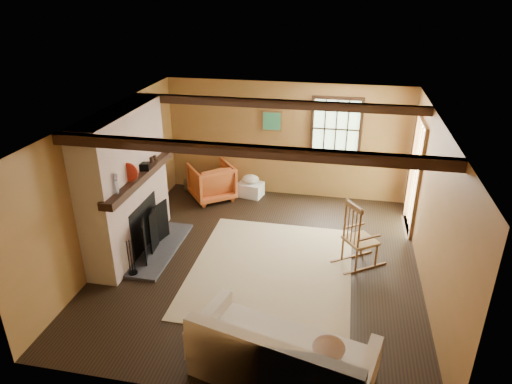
% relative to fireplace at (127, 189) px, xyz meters
% --- Properties ---
extents(ground, '(5.50, 5.50, 0.00)m').
position_rel_fireplace_xyz_m(ground, '(2.23, 0.00, -1.10)').
color(ground, black).
rests_on(ground, ground).
extents(room_envelope, '(5.02, 5.52, 2.44)m').
position_rel_fireplace_xyz_m(room_envelope, '(2.45, 0.26, 0.53)').
color(room_envelope, '#975F35').
rests_on(room_envelope, ground).
extents(fireplace, '(1.02, 2.30, 2.40)m').
position_rel_fireplace_xyz_m(fireplace, '(0.00, 0.00, 0.00)').
color(fireplace, brown).
rests_on(fireplace, ground).
extents(rug, '(2.50, 3.00, 0.01)m').
position_rel_fireplace_xyz_m(rug, '(2.43, -0.20, -1.10)').
color(rug, tan).
rests_on(rug, ground).
extents(rocking_chair, '(0.90, 0.81, 1.12)m').
position_rel_fireplace_xyz_m(rocking_chair, '(3.75, 0.23, -0.63)').
color(rocking_chair, tan).
rests_on(rocking_chair, ground).
extents(sofa, '(2.19, 1.37, 0.82)m').
position_rel_fireplace_xyz_m(sofa, '(2.90, -2.38, -0.81)').
color(sofa, beige).
rests_on(sofa, ground).
extents(firewood_pile, '(0.75, 0.14, 0.27)m').
position_rel_fireplace_xyz_m(firewood_pile, '(0.42, 2.46, -0.97)').
color(firewood_pile, brown).
rests_on(firewood_pile, ground).
extents(laundry_basket, '(0.57, 0.48, 0.30)m').
position_rel_fireplace_xyz_m(laundry_basket, '(1.53, 2.47, -0.95)').
color(laundry_basket, white).
rests_on(laundry_basket, ground).
extents(basket_pillow, '(0.42, 0.37, 0.18)m').
position_rel_fireplace_xyz_m(basket_pillow, '(1.53, 2.47, -0.71)').
color(basket_pillow, beige).
rests_on(basket_pillow, laundry_basket).
extents(armchair, '(1.16, 1.17, 0.77)m').
position_rel_fireplace_xyz_m(armchair, '(0.76, 2.18, -0.72)').
color(armchair, '#BF6026').
rests_on(armchair, ground).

